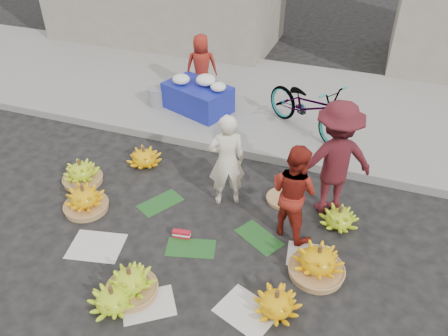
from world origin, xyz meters
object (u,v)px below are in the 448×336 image
(banana_bunch_0, at_px, (85,199))
(flower_table, at_px, (198,96))
(banana_bunch_4, at_px, (318,262))
(vendor_cream, at_px, (227,161))
(bicycle, at_px, (308,106))

(banana_bunch_0, relative_size, flower_table, 0.43)
(banana_bunch_4, relative_size, flower_table, 0.49)
(vendor_cream, xyz_separation_m, flower_table, (-1.44, 2.36, -0.31))
(banana_bunch_0, relative_size, banana_bunch_4, 0.88)
(banana_bunch_4, bearing_deg, bicycle, 103.85)
(banana_bunch_4, relative_size, bicycle, 0.37)
(banana_bunch_4, height_order, flower_table, flower_table)
(flower_table, relative_size, bicycle, 0.76)
(flower_table, bearing_deg, bicycle, 17.37)
(banana_bunch_0, xyz_separation_m, banana_bunch_4, (3.40, -0.07, 0.02))
(banana_bunch_0, height_order, banana_bunch_4, banana_bunch_4)
(vendor_cream, relative_size, bicycle, 0.76)
(banana_bunch_0, bearing_deg, vendor_cream, 25.33)
(bicycle, bearing_deg, vendor_cream, -164.30)
(banana_bunch_4, distance_m, vendor_cream, 1.88)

